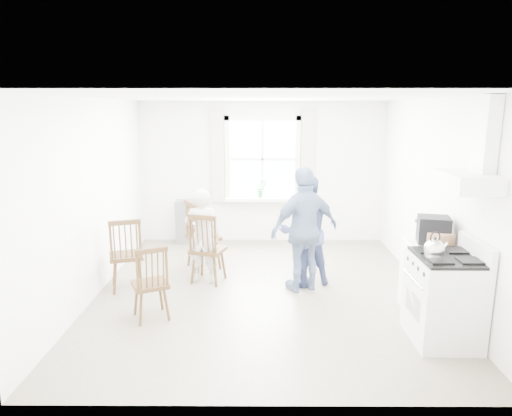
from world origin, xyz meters
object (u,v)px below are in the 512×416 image
at_px(low_cabinet, 427,277).
at_px(windsor_chair_a, 126,247).
at_px(stereo_stack, 433,230).
at_px(person_left, 202,236).
at_px(windsor_chair_c, 151,276).
at_px(windsor_chair_b, 205,241).
at_px(person_right, 305,230).
at_px(person_mid, 304,231).
at_px(gas_stove, 444,298).

relative_size(low_cabinet, windsor_chair_a, 0.87).
height_order(stereo_stack, person_left, person_left).
xyz_separation_m(stereo_stack, windsor_chair_c, (-3.31, -0.23, -0.49)).
bearing_deg(windsor_chair_b, windsor_chair_c, -112.37).
relative_size(person_left, person_right, 0.80).
bearing_deg(person_mid, person_left, -21.10).
xyz_separation_m(gas_stove, low_cabinet, (0.07, 0.70, -0.03)).
distance_m(stereo_stack, windsor_chair_a, 3.94).
bearing_deg(windsor_chair_a, gas_stove, -19.47).
relative_size(stereo_stack, windsor_chair_c, 0.45).
bearing_deg(gas_stove, windsor_chair_a, 160.53).
distance_m(windsor_chair_a, person_mid, 2.46).
distance_m(windsor_chair_b, person_right, 1.41).
xyz_separation_m(gas_stove, person_mid, (-1.34, 1.61, 0.30)).
height_order(low_cabinet, person_right, person_right).
distance_m(stereo_stack, person_left, 3.06).
bearing_deg(stereo_stack, windsor_chair_b, 161.54).
distance_m(windsor_chair_c, person_left, 1.34).
height_order(low_cabinet, windsor_chair_c, windsor_chair_c).
relative_size(windsor_chair_a, windsor_chair_c, 1.11).
height_order(windsor_chair_b, person_mid, person_mid).
xyz_separation_m(windsor_chair_b, person_left, (-0.04, 0.08, 0.05)).
bearing_deg(person_mid, gas_stove, 111.41).
bearing_deg(windsor_chair_a, person_right, 1.82).
distance_m(person_mid, person_right, 0.21).
bearing_deg(windsor_chair_b, windsor_chair_a, -165.67).
distance_m(windsor_chair_a, windsor_chair_b, 1.07).
xyz_separation_m(windsor_chair_a, person_right, (2.42, 0.08, 0.23)).
relative_size(windsor_chair_b, person_right, 0.61).
xyz_separation_m(gas_stove, person_left, (-2.78, 1.68, 0.20)).
distance_m(gas_stove, low_cabinet, 0.70).
xyz_separation_m(stereo_stack, windsor_chair_b, (-2.82, 0.94, -0.43)).
relative_size(low_cabinet, person_mid, 0.58).
distance_m(low_cabinet, person_right, 1.64).
bearing_deg(person_right, gas_stove, 108.80).
bearing_deg(person_mid, windsor_chair_b, -17.92).
distance_m(stereo_stack, person_right, 1.64).
xyz_separation_m(low_cabinet, windsor_chair_c, (-3.29, -0.28, 0.11)).
distance_m(gas_stove, windsor_chair_b, 3.18).
xyz_separation_m(gas_stove, windsor_chair_a, (-3.78, 1.33, 0.14)).
bearing_deg(windsor_chair_b, person_mid, 0.45).
xyz_separation_m(windsor_chair_a, person_mid, (2.43, 0.28, 0.15)).
bearing_deg(stereo_stack, person_mid, 146.20).
relative_size(windsor_chair_a, person_mid, 0.66).
distance_m(windsor_chair_b, person_mid, 1.41).
bearing_deg(gas_stove, person_right, 133.86).
distance_m(stereo_stack, windsor_chair_c, 3.35).
bearing_deg(low_cabinet, windsor_chair_c, -175.22).
xyz_separation_m(gas_stove, windsor_chair_b, (-2.74, 1.60, 0.15)).
bearing_deg(gas_stove, windsor_chair_c, 172.50).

